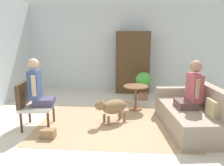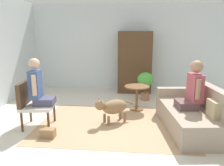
# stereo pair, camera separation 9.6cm
# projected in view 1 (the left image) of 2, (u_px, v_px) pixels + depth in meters

# --- Properties ---
(ground_plane) EXTENTS (7.38, 7.38, 0.00)m
(ground_plane) POSITION_uv_depth(u_px,v_px,m) (120.00, 125.00, 4.50)
(ground_plane) COLOR beige
(back_wall) EXTENTS (6.73, 0.12, 2.76)m
(back_wall) POSITION_uv_depth(u_px,v_px,m) (125.00, 47.00, 7.26)
(back_wall) COLOR silver
(back_wall) RESTS_ON ground
(area_rug) EXTENTS (2.99, 2.19, 0.01)m
(area_rug) POSITION_uv_depth(u_px,v_px,m) (113.00, 124.00, 4.56)
(area_rug) COLOR tan
(area_rug) RESTS_ON ground
(couch) EXTENTS (1.09, 1.94, 0.86)m
(couch) POSITION_uv_depth(u_px,v_px,m) (191.00, 113.00, 4.32)
(couch) COLOR gray
(couch) RESTS_ON ground
(armchair) EXTENTS (0.67, 0.68, 0.90)m
(armchair) POSITION_uv_depth(u_px,v_px,m) (31.00, 101.00, 4.31)
(armchair) COLOR #4C331E
(armchair) RESTS_ON ground
(person_on_couch) EXTENTS (0.46, 0.56, 0.90)m
(person_on_couch) POSITION_uv_depth(u_px,v_px,m) (192.00, 88.00, 4.19)
(person_on_couch) COLOR brown
(person_on_armchair) EXTENTS (0.48, 0.52, 0.91)m
(person_on_armchair) POSITION_uv_depth(u_px,v_px,m) (37.00, 87.00, 4.26)
(person_on_armchair) COLOR #4B4764
(round_end_table) EXTENTS (0.59, 0.59, 0.59)m
(round_end_table) POSITION_uv_depth(u_px,v_px,m) (136.00, 93.00, 5.36)
(round_end_table) COLOR brown
(round_end_table) RESTS_ON ground
(dog) EXTENTS (0.75, 0.58, 0.56)m
(dog) POSITION_uv_depth(u_px,v_px,m) (112.00, 107.00, 4.56)
(dog) COLOR olive
(dog) RESTS_ON ground
(potted_plant) EXTENTS (0.44, 0.44, 0.78)m
(potted_plant) POSITION_uv_depth(u_px,v_px,m) (144.00, 82.00, 6.13)
(potted_plant) COLOR #996047
(potted_plant) RESTS_ON ground
(armoire_cabinet) EXTENTS (1.02, 0.56, 1.88)m
(armoire_cabinet) POSITION_uv_depth(u_px,v_px,m) (133.00, 62.00, 6.94)
(armoire_cabinet) COLOR #4C331E
(armoire_cabinet) RESTS_ON ground
(handbag) EXTENTS (0.25, 0.15, 0.16)m
(handbag) POSITION_uv_depth(u_px,v_px,m) (48.00, 134.00, 3.93)
(handbag) COLOR #99724C
(handbag) RESTS_ON ground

